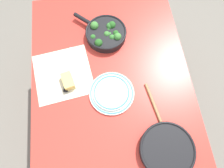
% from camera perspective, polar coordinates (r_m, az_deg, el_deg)
% --- Properties ---
extents(ground_plane, '(14.00, 14.00, 0.00)m').
position_cam_1_polar(ground_plane, '(1.80, -0.00, -8.49)').
color(ground_plane, slate).
extents(dining_table_red, '(1.30, 0.88, 0.74)m').
position_cam_1_polar(dining_table_red, '(1.16, -0.00, -1.70)').
color(dining_table_red, red).
rests_on(dining_table_red, ground_plane).
extents(skillet_broccoli, '(0.29, 0.30, 0.08)m').
position_cam_1_polar(skillet_broccoli, '(1.21, -1.84, 14.31)').
color(skillet_broccoli, black).
rests_on(skillet_broccoli, dining_table_red).
extents(skillet_eggs, '(0.40, 0.26, 0.05)m').
position_cam_1_polar(skillet_eggs, '(1.03, 15.44, -17.88)').
color(skillet_eggs, black).
rests_on(skillet_eggs, dining_table_red).
extents(wooden_spoon, '(0.35, 0.09, 0.02)m').
position_cam_1_polar(wooden_spoon, '(1.06, 13.80, -10.53)').
color(wooden_spoon, '#A87A4C').
rests_on(wooden_spoon, dining_table_red).
extents(parchment_sheet, '(0.35, 0.35, 0.00)m').
position_cam_1_polar(parchment_sheet, '(1.15, -13.82, 2.81)').
color(parchment_sheet, beige).
rests_on(parchment_sheet, dining_table_red).
extents(grater_knife, '(0.27, 0.08, 0.02)m').
position_cam_1_polar(grater_knife, '(1.13, -12.50, 2.44)').
color(grater_knife, silver).
rests_on(grater_knife, dining_table_red).
extents(cheese_block, '(0.10, 0.07, 0.05)m').
position_cam_1_polar(cheese_block, '(1.10, -12.47, 0.82)').
color(cheese_block, '#EACC66').
rests_on(cheese_block, dining_table_red).
extents(dinner_plate_stack, '(0.24, 0.24, 0.03)m').
position_cam_1_polar(dinner_plate_stack, '(1.06, -0.10, -2.51)').
color(dinner_plate_stack, silver).
rests_on(dinner_plate_stack, dining_table_red).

